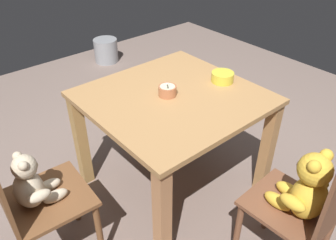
{
  "coord_description": "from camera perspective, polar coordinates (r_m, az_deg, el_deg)",
  "views": [
    {
      "loc": [
        -1.19,
        -1.36,
        1.79
      ],
      "look_at": [
        0.0,
        0.05,
        0.53
      ],
      "focal_mm": 36.44,
      "sensor_mm": 36.0,
      "label": 1
    }
  ],
  "objects": [
    {
      "name": "teddy_chair_near_front",
      "position": [
        1.8,
        22.0,
        -11.84
      ],
      "size": [
        0.39,
        0.43,
        0.94
      ],
      "rotation": [
        0.0,
        0.0,
        1.61
      ],
      "color": "brown",
      "rests_on": "ground_plane"
    },
    {
      "name": "porridge_bowl_yellow_near_right",
      "position": [
        2.27,
        9.11,
        7.15
      ],
      "size": [
        0.15,
        0.15,
        0.06
      ],
      "color": "yellow",
      "rests_on": "dining_table"
    },
    {
      "name": "teddy_chair_near_left",
      "position": [
        1.87,
        -21.53,
        -11.42
      ],
      "size": [
        0.44,
        0.43,
        0.87
      ],
      "rotation": [
        0.0,
        0.0,
        -0.06
      ],
      "color": "brown",
      "rests_on": "ground_plane"
    },
    {
      "name": "porridge_bowl_terracotta_center",
      "position": [
        2.08,
        -0.09,
        4.96
      ],
      "size": [
        0.11,
        0.11,
        0.12
      ],
      "color": "#BC7049",
      "rests_on": "dining_table"
    },
    {
      "name": "dining_table",
      "position": [
        2.16,
        0.86,
        0.99
      ],
      "size": [
        1.01,
        0.98,
        0.74
      ],
      "color": "#B0804D",
      "rests_on": "ground_plane"
    },
    {
      "name": "ground_plane",
      "position": [
        2.56,
        0.74,
        -10.81
      ],
      "size": [
        5.2,
        5.2,
        0.04
      ],
      "color": "#7C6960"
    },
    {
      "name": "metal_pail",
      "position": [
        4.35,
        -10.33,
        11.37
      ],
      "size": [
        0.29,
        0.29,
        0.28
      ],
      "primitive_type": "cylinder",
      "color": "#93969B",
      "rests_on": "ground_plane"
    }
  ]
}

